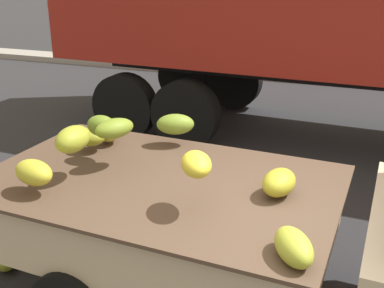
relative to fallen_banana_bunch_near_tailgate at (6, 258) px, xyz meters
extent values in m
cube|color=gray|center=(2.95, 8.92, -0.02)|extent=(80.00, 0.80, 0.16)
cube|color=#CCB793|center=(1.53, 0.24, 0.48)|extent=(2.88, 1.88, 0.08)
cube|color=#CCB793|center=(1.57, 1.09, 0.74)|extent=(2.80, 0.19, 0.44)
cube|color=#CCB793|center=(1.48, -0.60, 0.74)|extent=(2.80, 0.19, 0.44)
cube|color=#CCB793|center=(2.90, 0.17, 0.74)|extent=(0.14, 1.74, 0.44)
cube|color=#CCB793|center=(0.15, 0.31, 0.74)|extent=(0.14, 1.74, 0.44)
cube|color=#B21914|center=(1.57, 1.12, 0.70)|extent=(2.68, 0.15, 0.07)
cube|color=brown|center=(1.53, 0.24, 0.97)|extent=(3.01, 2.01, 0.03)
ellipsoid|color=gold|center=(0.74, -0.33, 1.16)|extent=(0.40, 0.31, 0.19)
ellipsoid|color=olive|center=(1.08, 0.33, 1.34)|extent=(0.36, 0.41, 0.16)
ellipsoid|color=gold|center=(0.70, 0.85, 1.12)|extent=(0.42, 0.43, 0.22)
ellipsoid|color=olive|center=(1.36, 1.01, 1.20)|extent=(0.42, 0.34, 0.20)
ellipsoid|color=#A0A92E|center=(0.89, 0.00, 1.33)|extent=(0.23, 0.36, 0.21)
ellipsoid|color=gold|center=(2.51, 0.28, 1.10)|extent=(0.29, 0.39, 0.20)
ellipsoid|color=olive|center=(0.89, 0.44, 1.31)|extent=(0.31, 0.24, 0.19)
ellipsoid|color=#9EA228|center=(0.67, 0.59, 1.13)|extent=(0.35, 0.34, 0.17)
ellipsoid|color=#A9B232|center=(2.75, -0.52, 1.07)|extent=(0.37, 0.43, 0.19)
ellipsoid|color=yellow|center=(2.00, -0.16, 1.35)|extent=(0.34, 0.39, 0.16)
cylinder|color=black|center=(1.24, 1.10, 0.22)|extent=(0.65, 0.23, 0.64)
cylinder|color=black|center=(0.55, 6.02, 0.44)|extent=(1.09, 0.35, 1.08)
cylinder|color=black|center=(0.44, 3.63, 0.44)|extent=(1.09, 0.35, 1.08)
cylinder|color=black|center=(-0.53, 6.07, 0.44)|extent=(1.09, 0.35, 1.08)
cylinder|color=black|center=(-0.63, 3.67, 0.44)|extent=(1.09, 0.35, 1.08)
ellipsoid|color=#A0AE32|center=(0.00, 0.00, 0.00)|extent=(0.39, 0.40, 0.21)
camera|label=1|loc=(3.05, -3.06, 2.67)|focal=45.24mm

